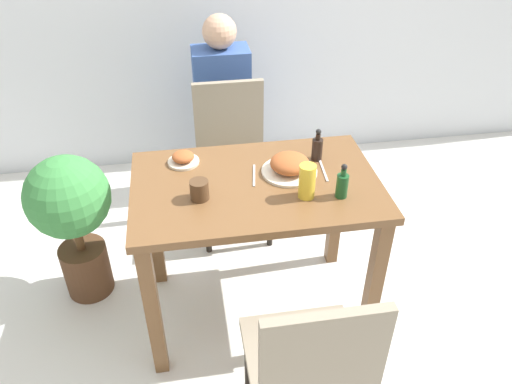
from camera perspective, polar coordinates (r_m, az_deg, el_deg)
The scene contains 14 objects.
ground_plane at distance 2.64m, azimuth -0.00°, elevation -12.96°, with size 16.00×16.00×0.00m, color silver.
dining_table at distance 2.20m, azimuth -0.00°, elevation -1.75°, with size 1.06×0.67×0.78m.
chair_near at distance 1.82m, azimuth 6.25°, elevation -19.05°, with size 0.42×0.42×0.88m.
chair_far at distance 2.88m, azimuth -2.76°, elevation 4.49°, with size 0.42×0.42×0.88m.
food_plate at distance 2.17m, azimuth 3.87°, elevation 3.06°, with size 0.24×0.24×0.09m.
side_plate at distance 2.27m, azimuth -8.32°, elevation 3.81°, with size 0.14×0.14×0.05m.
drink_cup at distance 2.02m, azimuth -6.49°, elevation 0.23°, with size 0.08×0.08×0.08m.
juice_glass at distance 2.01m, azimuth 5.86°, elevation 1.22°, with size 0.07×0.07×0.15m.
sauce_bottle at distance 2.04m, azimuth 9.83°, elevation 0.87°, with size 0.05×0.05×0.15m.
condiment_bottle at distance 2.27m, azimuth 7.01°, elevation 5.02°, with size 0.05×0.05×0.15m.
fork_utensil at distance 2.17m, azimuth -0.11°, elevation 1.93°, with size 0.04×0.17×0.00m.
spoon_utensil at distance 2.23m, azimuth 7.66°, elevation 2.61°, with size 0.02×0.20×0.00m.
potted_plant_left at distance 2.55m, azimuth -20.30°, elevation -2.24°, with size 0.40×0.40×0.80m.
person_figure at distance 3.19m, azimuth -3.83°, elevation 9.41°, with size 0.34×0.22×1.17m.
Camera 1 is at (-0.28, -1.73, 1.98)m, focal length 35.00 mm.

